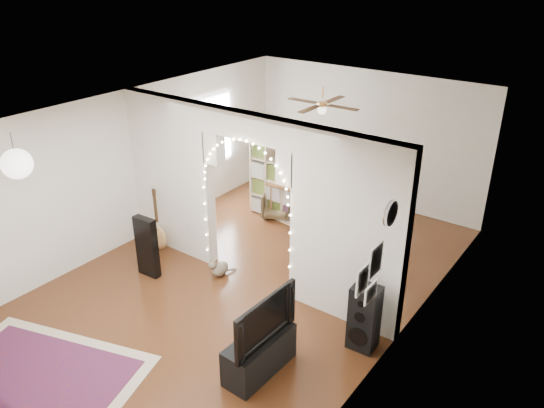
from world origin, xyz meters
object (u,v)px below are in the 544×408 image
Objects in this scene: acoustic_guitar at (157,227)px; bookcase at (287,182)px; floor_speaker at (364,318)px; dining_chair_left at (278,204)px; media_console at (259,354)px; dining_table at (303,187)px; dining_chair_right at (354,251)px.

bookcase is (1.12, 2.29, 0.35)m from acoustic_guitar.
acoustic_guitar reaches higher than floor_speaker.
dining_chair_left is at bearing 138.94° from floor_speaker.
media_console is (3.24, -1.34, -0.17)m from acoustic_guitar.
acoustic_guitar is 3.51m from media_console.
dining_table reaches higher than media_console.
floor_speaker is 2.08m from dining_chair_right.
dining_chair_right is (2.97, 1.57, -0.19)m from acoustic_guitar.
floor_speaker is 3.77m from dining_table.
floor_speaker is 3.86m from bookcase.
acoustic_guitar is at bearing -121.29° from dining_table.
bookcase is 2.98× the size of dining_chair_right.
dining_chair_right is at bearing -13.17° from bookcase.
floor_speaker reaches higher than dining_table.
acoustic_guitar is 0.63× the size of bookcase.
dining_chair_right is (1.86, -0.72, -0.54)m from bookcase.
bookcase is 2.06m from dining_chair_right.
floor_speaker is 1.59× the size of dining_chair_left.
bookcase is (-2.94, 2.48, 0.32)m from floor_speaker.
acoustic_guitar is 1.70× the size of dining_chair_left.
dining_chair_left is 1.10× the size of dining_chair_right.
media_console is at bearing -128.06° from floor_speaker.
acoustic_guitar is at bearing -136.20° from dining_chair_left.
dining_chair_left is 2.15m from dining_chair_right.
dining_table is 2.14× the size of dining_chair_left.
acoustic_guitar is 2.57m from bookcase.
dining_chair_left is (0.93, 2.26, -0.16)m from acoustic_guitar.
dining_table is 1.88m from dining_chair_right.
acoustic_guitar is 0.79× the size of dining_table.
bookcase is at bearing -149.34° from dining_table.
acoustic_guitar reaches higher than media_console.
floor_speaker is (4.06, -0.19, 0.03)m from acoustic_guitar.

